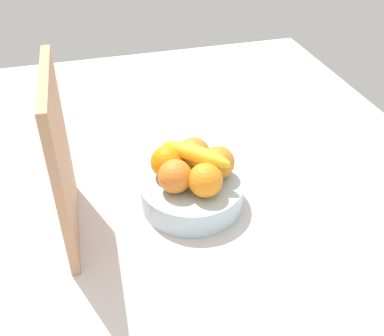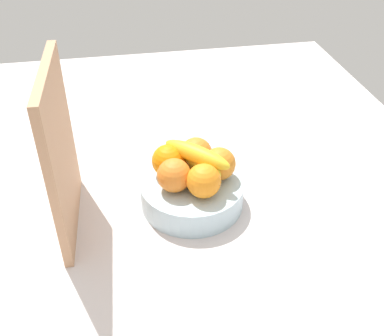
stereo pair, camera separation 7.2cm
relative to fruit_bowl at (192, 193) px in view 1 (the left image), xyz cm
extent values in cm
cube|color=silver|center=(0.80, 1.98, -4.58)|extent=(180.00, 140.00, 3.00)
cylinder|color=silver|center=(0.00, 0.00, 0.00)|extent=(23.41, 23.41, 6.15)
sphere|color=orange|center=(-1.58, 4.23, 6.82)|extent=(7.49, 7.49, 7.49)
sphere|color=orange|center=(-4.67, -1.66, 6.82)|extent=(7.49, 7.49, 7.49)
sphere|color=orange|center=(0.74, -6.31, 6.82)|extent=(7.49, 7.49, 7.49)
sphere|color=orange|center=(5.76, -2.02, 6.82)|extent=(7.49, 7.49, 7.49)
sphere|color=orange|center=(4.07, 4.70, 6.82)|extent=(7.49, 7.49, 7.49)
ellipsoid|color=yellow|center=(2.91, -1.85, 5.08)|extent=(17.42, 6.71, 4.00)
ellipsoid|color=yellow|center=(2.94, -1.49, 7.28)|extent=(17.03, 11.07, 4.00)
ellipsoid|color=yellow|center=(1.59, -1.36, 9.48)|extent=(14.93, 14.77, 4.00)
cube|color=tan|center=(-0.76, 26.88, 14.92)|extent=(28.05, 3.02, 36.00)
camera|label=1|loc=(-78.60, 21.84, 67.04)|focal=43.17mm
camera|label=2|loc=(-80.21, 14.85, 67.04)|focal=43.17mm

